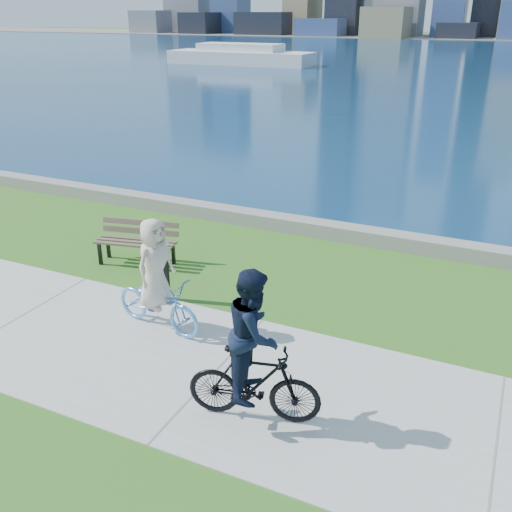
{
  "coord_description": "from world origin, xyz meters",
  "views": [
    {
      "loc": [
        3.67,
        -6.3,
        5.07
      ],
      "look_at": [
        -0.26,
        2.05,
        1.1
      ],
      "focal_mm": 40.0,
      "sensor_mm": 36.0,
      "label": 1
    }
  ],
  "objects": [
    {
      "name": "cyclist_man",
      "position": [
        0.99,
        -0.69,
        0.94
      ],
      "size": [
        0.93,
        1.86,
        2.19
      ],
      "rotation": [
        0.0,
        0.0,
        1.81
      ],
      "color": "black",
      "rests_on": "ground"
    },
    {
      "name": "seawall",
      "position": [
        0.0,
        6.2,
        0.17
      ],
      "size": [
        90.0,
        0.5,
        0.35
      ],
      "primitive_type": "cube",
      "color": "gray",
      "rests_on": "ground"
    },
    {
      "name": "park_bench",
      "position": [
        -3.53,
        2.96,
        0.55
      ],
      "size": [
        1.84,
        0.96,
        0.91
      ],
      "rotation": [
        0.0,
        0.0,
        0.21
      ],
      "color": "black",
      "rests_on": "ground"
    },
    {
      "name": "cyclist_woman",
      "position": [
        -1.52,
        0.78,
        0.76
      ],
      "size": [
        0.89,
        1.86,
        1.99
      ],
      "rotation": [
        0.0,
        0.0,
        1.42
      ],
      "color": "#60A5EA",
      "rests_on": "ground"
    },
    {
      "name": "concrete_path",
      "position": [
        0.0,
        0.0,
        0.01
      ],
      "size": [
        80.0,
        3.5,
        0.02
      ],
      "primitive_type": "cube",
      "color": "#AFAFAA",
      "rests_on": "ground"
    },
    {
      "name": "bay_water",
      "position": [
        0.0,
        72.0,
        0.0
      ],
      "size": [
        320.0,
        131.0,
        0.01
      ],
      "primitive_type": "cube",
      "color": "#0C2D50",
      "rests_on": "ground"
    },
    {
      "name": "ferry_near",
      "position": [
        -24.2,
        49.1,
        0.86
      ],
      "size": [
        15.15,
        4.33,
        2.06
      ],
      "color": "silver",
      "rests_on": "ground"
    },
    {
      "name": "bollard_lamp",
      "position": [
        -2.0,
        1.74,
        0.73
      ],
      "size": [
        0.21,
        0.21,
        1.28
      ],
      "color": "black",
      "rests_on": "ground"
    },
    {
      "name": "ground",
      "position": [
        0.0,
        0.0,
        0.0
      ],
      "size": [
        320.0,
        320.0,
        0.0
      ],
      "primitive_type": "plane",
      "color": "#2B5F19",
      "rests_on": "ground"
    }
  ]
}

